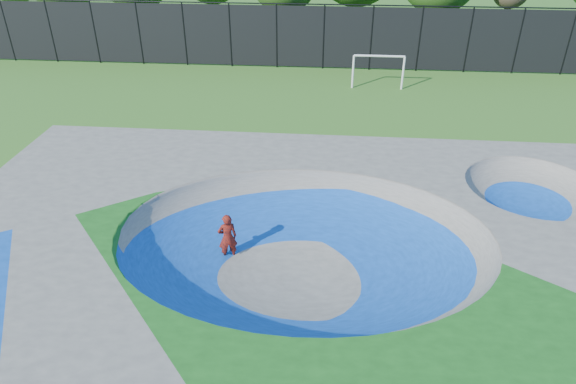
# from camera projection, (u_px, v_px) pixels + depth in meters

# --- Properties ---
(ground) EXTENTS (120.00, 120.00, 0.00)m
(ground) POSITION_uv_depth(u_px,v_px,m) (303.00, 274.00, 15.49)
(ground) COLOR #31651C
(ground) RESTS_ON ground
(skate_deck) EXTENTS (22.00, 14.00, 1.50)m
(skate_deck) POSITION_uv_depth(u_px,v_px,m) (303.00, 255.00, 15.11)
(skate_deck) COLOR gray
(skate_deck) RESTS_ON ground
(skater) EXTENTS (0.70, 0.59, 1.64)m
(skater) POSITION_uv_depth(u_px,v_px,m) (228.00, 237.00, 15.74)
(skater) COLOR red
(skater) RESTS_ON ground
(skateboard) EXTENTS (0.80, 0.52, 0.05)m
(skateboard) POSITION_uv_depth(u_px,v_px,m) (229.00, 258.00, 16.14)
(skateboard) COLOR black
(skateboard) RESTS_ON ground
(soccer_goal) EXTENTS (2.99, 0.12, 1.97)m
(soccer_goal) POSITION_uv_depth(u_px,v_px,m) (379.00, 65.00, 29.43)
(soccer_goal) COLOR white
(soccer_goal) RESTS_ON ground
(fence) EXTENTS (48.09, 0.09, 4.04)m
(fence) POSITION_uv_depth(u_px,v_px,m) (324.00, 36.00, 32.47)
(fence) COLOR black
(fence) RESTS_ON ground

